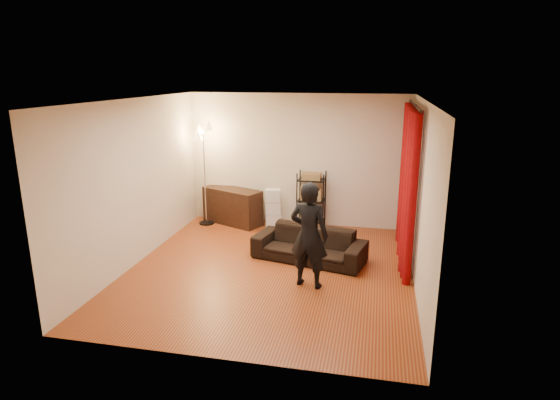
% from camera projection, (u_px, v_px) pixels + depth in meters
% --- Properties ---
extents(floor, '(5.00, 5.00, 0.00)m').
position_uv_depth(floor, '(270.00, 270.00, 7.57)').
color(floor, brown).
rests_on(floor, ground).
extents(ceiling, '(5.00, 5.00, 0.00)m').
position_uv_depth(ceiling, '(269.00, 100.00, 6.86)').
color(ceiling, white).
rests_on(ceiling, ground).
extents(wall_back, '(5.00, 0.00, 5.00)m').
position_uv_depth(wall_back, '(297.00, 160.00, 9.58)').
color(wall_back, beige).
rests_on(wall_back, ground).
extents(wall_front, '(5.00, 0.00, 5.00)m').
position_uv_depth(wall_front, '(215.00, 245.00, 4.86)').
color(wall_front, beige).
rests_on(wall_front, ground).
extents(wall_left, '(0.00, 5.00, 5.00)m').
position_uv_depth(wall_left, '(136.00, 182.00, 7.67)').
color(wall_left, beige).
rests_on(wall_left, ground).
extents(wall_right, '(0.00, 5.00, 5.00)m').
position_uv_depth(wall_right, '(421.00, 197.00, 6.77)').
color(wall_right, beige).
rests_on(wall_right, ground).
extents(curtain_rod, '(0.04, 2.65, 0.04)m').
position_uv_depth(curtain_rod, '(415.00, 105.00, 7.53)').
color(curtain_rod, black).
rests_on(curtain_rod, wall_right).
extents(curtain, '(0.22, 2.65, 2.55)m').
position_uv_depth(curtain, '(408.00, 184.00, 7.87)').
color(curtain, '#7C0307').
rests_on(curtain, ground).
extents(sofa, '(2.00, 1.14, 0.55)m').
position_uv_depth(sofa, '(309.00, 245.00, 7.91)').
color(sofa, black).
rests_on(sofa, ground).
extents(person, '(0.65, 0.49, 1.60)m').
position_uv_depth(person, '(309.00, 235.00, 6.82)').
color(person, black).
rests_on(person, ground).
extents(media_cabinet, '(1.36, 0.96, 0.75)m').
position_uv_depth(media_cabinet, '(233.00, 206.00, 9.84)').
color(media_cabinet, black).
rests_on(media_cabinet, ground).
extents(storage_boxes, '(0.37, 0.33, 0.79)m').
position_uv_depth(storage_boxes, '(273.00, 208.00, 9.66)').
color(storage_boxes, beige).
rests_on(storage_boxes, ground).
extents(wire_shelf, '(0.60, 0.48, 1.17)m').
position_uv_depth(wire_shelf, '(311.00, 200.00, 9.50)').
color(wire_shelf, black).
rests_on(wire_shelf, ground).
extents(floor_lamp, '(0.48, 0.48, 2.09)m').
position_uv_depth(floor_lamp, '(205.00, 175.00, 9.63)').
color(floor_lamp, silver).
rests_on(floor_lamp, ground).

